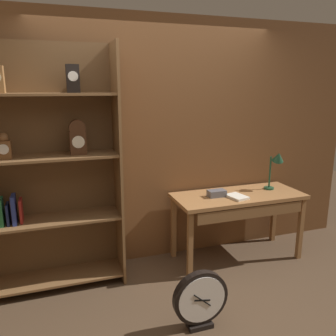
% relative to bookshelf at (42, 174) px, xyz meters
% --- Properties ---
extents(ground_plane, '(10.00, 10.00, 0.00)m').
position_rel_bookshelf_xyz_m(ground_plane, '(1.18, -1.00, -1.11)').
color(ground_plane, '#4C3826').
extents(back_wood_panel, '(4.80, 0.05, 2.60)m').
position_rel_bookshelf_xyz_m(back_wood_panel, '(1.18, 0.26, 0.19)').
color(back_wood_panel, brown).
rests_on(back_wood_panel, ground).
extents(bookshelf, '(1.35, 0.38, 2.28)m').
position_rel_bookshelf_xyz_m(bookshelf, '(0.00, 0.00, 0.00)').
color(bookshelf, brown).
rests_on(bookshelf, ground).
extents(workbench, '(1.42, 0.59, 0.75)m').
position_rel_bookshelf_xyz_m(workbench, '(1.98, -0.12, -0.45)').
color(workbench, '#9E6B3D').
rests_on(workbench, ground).
extents(desk_lamp, '(0.20, 0.20, 0.45)m').
position_rel_bookshelf_xyz_m(desk_lamp, '(2.46, -0.07, -0.05)').
color(desk_lamp, '#1E472D').
rests_on(desk_lamp, workbench).
extents(toolbox_small, '(0.19, 0.11, 0.07)m').
position_rel_bookshelf_xyz_m(toolbox_small, '(1.72, -0.09, -0.33)').
color(toolbox_small, '#595960').
rests_on(toolbox_small, workbench).
extents(open_repair_manual, '(0.21, 0.25, 0.02)m').
position_rel_bookshelf_xyz_m(open_repair_manual, '(1.90, -0.20, -0.35)').
color(open_repair_manual, silver).
rests_on(open_repair_manual, workbench).
extents(round_clock_large, '(0.45, 0.11, 0.49)m').
position_rel_bookshelf_xyz_m(round_clock_large, '(1.13, -1.03, -0.86)').
color(round_clock_large, black).
rests_on(round_clock_large, ground).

